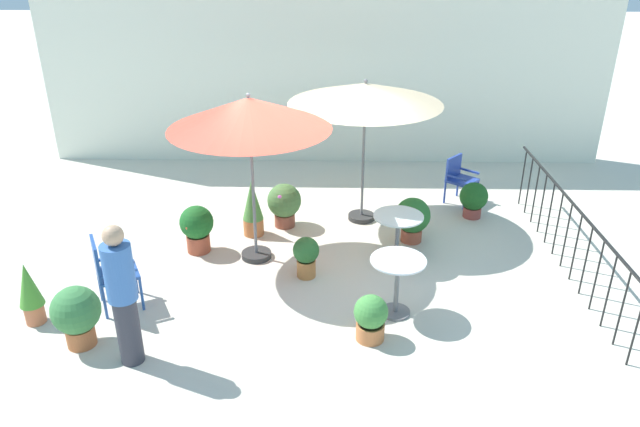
{
  "coord_description": "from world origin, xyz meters",
  "views": [
    {
      "loc": [
        0.17,
        -7.57,
        4.39
      ],
      "look_at": [
        0.0,
        -0.02,
        0.81
      ],
      "focal_mm": 33.67,
      "sensor_mm": 36.0,
      "label": 1
    }
  ],
  "objects_px": {
    "potted_plant_8": "(306,255)",
    "potted_plant_6": "(197,226)",
    "potted_plant_7": "(284,203)",
    "cafe_table_0": "(397,276)",
    "potted_plant_3": "(76,314)",
    "patio_umbrella_0": "(249,114)",
    "potted_plant_0": "(30,291)",
    "potted_plant_5": "(474,198)",
    "patio_chair_0": "(459,176)",
    "cafe_table_1": "(398,230)",
    "potted_plant_4": "(413,218)",
    "patio_chair_1": "(109,269)",
    "standing_person": "(123,294)",
    "potted_plant_1": "(371,317)",
    "patio_umbrella_1": "(365,95)",
    "potted_plant_2": "(253,208)"
  },
  "relations": [
    {
      "from": "patio_umbrella_1",
      "to": "potted_plant_6",
      "type": "relative_size",
      "value": 3.29
    },
    {
      "from": "potted_plant_3",
      "to": "potted_plant_8",
      "type": "relative_size",
      "value": 1.27
    },
    {
      "from": "cafe_table_0",
      "to": "cafe_table_1",
      "type": "relative_size",
      "value": 1.06
    },
    {
      "from": "cafe_table_0",
      "to": "standing_person",
      "type": "bearing_deg",
      "value": -161.93
    },
    {
      "from": "potted_plant_0",
      "to": "potted_plant_5",
      "type": "bearing_deg",
      "value": 27.68
    },
    {
      "from": "cafe_table_1",
      "to": "potted_plant_0",
      "type": "distance_m",
      "value": 4.87
    },
    {
      "from": "patio_umbrella_1",
      "to": "potted_plant_2",
      "type": "relative_size",
      "value": 2.59
    },
    {
      "from": "cafe_table_0",
      "to": "potted_plant_8",
      "type": "relative_size",
      "value": 1.3
    },
    {
      "from": "potted_plant_5",
      "to": "patio_chair_1",
      "type": "bearing_deg",
      "value": -151.43
    },
    {
      "from": "potted_plant_8",
      "to": "potted_plant_6",
      "type": "bearing_deg",
      "value": 157.24
    },
    {
      "from": "patio_umbrella_1",
      "to": "potted_plant_0",
      "type": "height_order",
      "value": "patio_umbrella_1"
    },
    {
      "from": "patio_umbrella_0",
      "to": "patio_chair_1",
      "type": "xyz_separation_m",
      "value": [
        -1.66,
        -1.33,
        -1.61
      ]
    },
    {
      "from": "patio_umbrella_1",
      "to": "potted_plant_6",
      "type": "bearing_deg",
      "value": -155.04
    },
    {
      "from": "patio_umbrella_1",
      "to": "cafe_table_0",
      "type": "bearing_deg",
      "value": -83.29
    },
    {
      "from": "patio_umbrella_0",
      "to": "potted_plant_8",
      "type": "distance_m",
      "value": 2.06
    },
    {
      "from": "potted_plant_6",
      "to": "potted_plant_7",
      "type": "xyz_separation_m",
      "value": [
        1.24,
        0.88,
        -0.0
      ]
    },
    {
      "from": "potted_plant_1",
      "to": "potted_plant_6",
      "type": "xyz_separation_m",
      "value": [
        -2.47,
        2.1,
        0.11
      ]
    },
    {
      "from": "patio_chair_1",
      "to": "potted_plant_4",
      "type": "relative_size",
      "value": 1.37
    },
    {
      "from": "potted_plant_5",
      "to": "potted_plant_7",
      "type": "xyz_separation_m",
      "value": [
        -3.13,
        -0.41,
        0.07
      ]
    },
    {
      "from": "patio_umbrella_0",
      "to": "potted_plant_0",
      "type": "distance_m",
      "value": 3.5
    },
    {
      "from": "potted_plant_7",
      "to": "standing_person",
      "type": "bearing_deg",
      "value": -112.96
    },
    {
      "from": "potted_plant_4",
      "to": "potted_plant_6",
      "type": "height_order",
      "value": "potted_plant_6"
    },
    {
      "from": "patio_chair_1",
      "to": "potted_plant_4",
      "type": "height_order",
      "value": "patio_chair_1"
    },
    {
      "from": "potted_plant_5",
      "to": "patio_chair_0",
      "type": "bearing_deg",
      "value": 102.54
    },
    {
      "from": "patio_chair_1",
      "to": "potted_plant_1",
      "type": "bearing_deg",
      "value": -10.34
    },
    {
      "from": "cafe_table_0",
      "to": "patio_chair_1",
      "type": "height_order",
      "value": "patio_chair_1"
    },
    {
      "from": "potted_plant_0",
      "to": "potted_plant_7",
      "type": "xyz_separation_m",
      "value": [
        2.87,
        2.74,
        -0.04
      ]
    },
    {
      "from": "potted_plant_8",
      "to": "potted_plant_3",
      "type": "bearing_deg",
      "value": -148.12
    },
    {
      "from": "patio_umbrella_0",
      "to": "patio_umbrella_1",
      "type": "relative_size",
      "value": 1.03
    },
    {
      "from": "potted_plant_0",
      "to": "potted_plant_5",
      "type": "height_order",
      "value": "potted_plant_0"
    },
    {
      "from": "standing_person",
      "to": "potted_plant_7",
      "type": "bearing_deg",
      "value": 67.04
    },
    {
      "from": "patio_chair_0",
      "to": "standing_person",
      "type": "relative_size",
      "value": 0.49
    },
    {
      "from": "patio_chair_1",
      "to": "potted_plant_1",
      "type": "xyz_separation_m",
      "value": [
        3.24,
        -0.59,
        -0.26
      ]
    },
    {
      "from": "potted_plant_8",
      "to": "patio_umbrella_0",
      "type": "bearing_deg",
      "value": 145.67
    },
    {
      "from": "potted_plant_0",
      "to": "potted_plant_4",
      "type": "distance_m",
      "value": 5.38
    },
    {
      "from": "patio_umbrella_0",
      "to": "potted_plant_6",
      "type": "relative_size",
      "value": 3.37
    },
    {
      "from": "cafe_table_0",
      "to": "potted_plant_2",
      "type": "xyz_separation_m",
      "value": [
        -2.06,
        2.13,
        -0.07
      ]
    },
    {
      "from": "patio_umbrella_0",
      "to": "potted_plant_4",
      "type": "distance_m",
      "value": 3.0
    },
    {
      "from": "patio_chair_1",
      "to": "potted_plant_7",
      "type": "height_order",
      "value": "patio_chair_1"
    },
    {
      "from": "cafe_table_0",
      "to": "potted_plant_6",
      "type": "xyz_separation_m",
      "value": [
        -2.82,
        1.56,
        -0.13
      ]
    },
    {
      "from": "patio_chair_0",
      "to": "potted_plant_5",
      "type": "bearing_deg",
      "value": -77.46
    },
    {
      "from": "cafe_table_0",
      "to": "potted_plant_0",
      "type": "distance_m",
      "value": 4.47
    },
    {
      "from": "potted_plant_7",
      "to": "potted_plant_8",
      "type": "xyz_separation_m",
      "value": [
        0.42,
        -1.58,
        -0.07
      ]
    },
    {
      "from": "potted_plant_5",
      "to": "standing_person",
      "type": "relative_size",
      "value": 0.36
    },
    {
      "from": "cafe_table_1",
      "to": "potted_plant_4",
      "type": "bearing_deg",
      "value": 65.1
    },
    {
      "from": "patio_umbrella_1",
      "to": "potted_plant_8",
      "type": "xyz_separation_m",
      "value": [
        -0.84,
        -1.86,
        -1.78
      ]
    },
    {
      "from": "cafe_table_0",
      "to": "potted_plant_3",
      "type": "bearing_deg",
      "value": -169.03
    },
    {
      "from": "patio_chair_0",
      "to": "potted_plant_2",
      "type": "xyz_separation_m",
      "value": [
        -3.46,
        -1.35,
        -0.02
      ]
    },
    {
      "from": "cafe_table_1",
      "to": "standing_person",
      "type": "xyz_separation_m",
      "value": [
        -3.17,
        -2.32,
        0.36
      ]
    },
    {
      "from": "potted_plant_0",
      "to": "cafe_table_1",
      "type": "bearing_deg",
      "value": 19.51
    }
  ]
}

